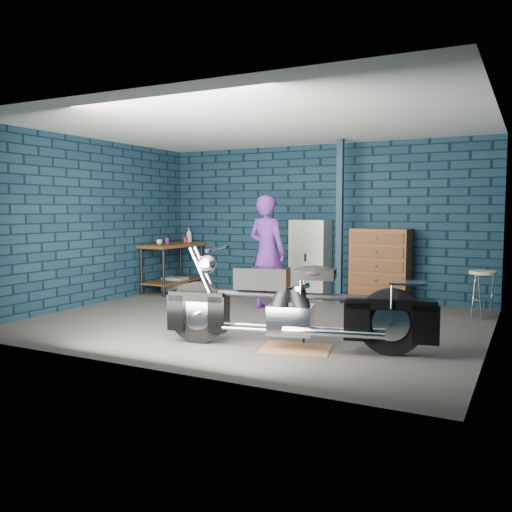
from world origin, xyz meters
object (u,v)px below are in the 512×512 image
(person, at_px, (267,253))
(workbench, at_px, (173,267))
(tool_chest, at_px, (380,266))
(shop_stool, at_px, (482,294))
(locker, at_px, (310,259))
(storage_bin, at_px, (175,284))
(motorcycle, at_px, (296,299))

(person, bearing_deg, workbench, -9.63)
(tool_chest, xyz_separation_m, shop_stool, (1.61, -0.54, -0.28))
(locker, bearing_deg, tool_chest, 0.00)
(tool_chest, relative_size, shop_stool, 1.83)
(workbench, distance_m, tool_chest, 3.88)
(person, relative_size, storage_bin, 4.14)
(storage_bin, relative_size, locker, 0.31)
(person, xyz_separation_m, tool_chest, (1.44, 1.33, -0.27))
(storage_bin, height_order, tool_chest, tool_chest)
(motorcycle, distance_m, locker, 3.56)
(workbench, height_order, locker, locker)
(motorcycle, xyz_separation_m, shop_stool, (1.69, 2.82, -0.23))
(person, distance_m, storage_bin, 2.66)
(workbench, height_order, tool_chest, tool_chest)
(motorcycle, relative_size, tool_chest, 2.07)
(workbench, distance_m, storage_bin, 0.32)
(person, distance_m, locker, 1.36)
(locker, height_order, tool_chest, locker)
(tool_chest, bearing_deg, locker, 180.00)
(workbench, relative_size, person, 0.79)
(storage_bin, distance_m, shop_stool, 5.44)
(motorcycle, relative_size, person, 1.45)
(person, bearing_deg, tool_chest, -127.61)
(storage_bin, bearing_deg, locker, 9.65)
(locker, bearing_deg, motorcycle, -70.94)
(motorcycle, distance_m, person, 2.47)
(motorcycle, relative_size, storage_bin, 6.00)
(workbench, bearing_deg, shop_stool, -0.65)
(motorcycle, bearing_deg, tool_chest, 75.60)
(workbench, xyz_separation_m, shop_stool, (5.46, -0.06, -0.12))
(locker, bearing_deg, storage_bin, -170.35)
(locker, xyz_separation_m, tool_chest, (1.24, 0.00, -0.07))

